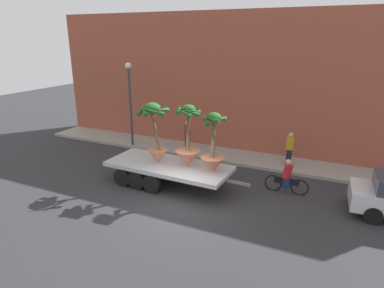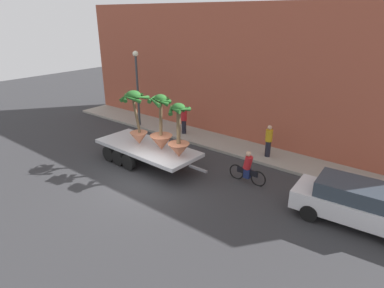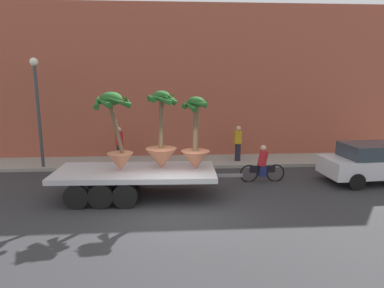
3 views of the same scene
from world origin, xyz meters
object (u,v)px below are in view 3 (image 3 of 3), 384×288
object	(u,v)px
potted_palm_front	(116,132)
street_lamp	(37,99)
potted_palm_middle	(196,143)
potted_palm_rear	(161,142)
flatbed_trailer	(128,176)
cyclist	(263,166)
pedestrian_far_left	(119,144)
parked_car	(377,162)
pedestrian_near_gate	(238,143)

from	to	relation	value
potted_palm_front	street_lamp	world-z (taller)	street_lamp
potted_palm_middle	potted_palm_rear	bearing A→B (deg)	174.78
potted_palm_rear	potted_palm_middle	size ratio (longest dim) A/B	1.08
flatbed_trailer	potted_palm_rear	world-z (taller)	potted_palm_rear
flatbed_trailer	potted_palm_front	size ratio (longest dim) A/B	2.43
potted_palm_rear	flatbed_trailer	bearing A→B (deg)	-175.82
cyclist	potted_palm_front	bearing A→B (deg)	-165.27
flatbed_trailer	potted_palm_rear	size ratio (longest dim) A/B	2.41
potted_palm_rear	pedestrian_far_left	size ratio (longest dim) A/B	1.60
potted_palm_rear	cyclist	xyz separation A→B (m)	(4.01, 1.31, -1.27)
parked_car	flatbed_trailer	bearing A→B (deg)	-173.73
cyclist	parked_car	distance (m)	4.59
potted_palm_middle	pedestrian_near_gate	distance (m)	5.02
potted_palm_front	pedestrian_far_left	world-z (taller)	potted_palm_front
potted_palm_front	cyclist	xyz separation A→B (m)	(5.52, 1.45, -1.65)
potted_palm_rear	street_lamp	bearing A→B (deg)	146.32
parked_car	street_lamp	distance (m)	14.52
parked_car	pedestrian_far_left	distance (m)	11.17
potted_palm_middle	potted_palm_front	xyz separation A→B (m)	(-2.70, -0.03, 0.42)
potted_palm_middle	parked_car	bearing A→B (deg)	8.43
cyclist	pedestrian_near_gate	distance (m)	2.96
flatbed_trailer	parked_car	world-z (taller)	parked_car
flatbed_trailer	street_lamp	size ratio (longest dim) A/B	1.36
parked_car	cyclist	bearing A→B (deg)	175.89
flatbed_trailer	potted_palm_middle	size ratio (longest dim) A/B	2.59
pedestrian_near_gate	street_lamp	world-z (taller)	street_lamp
potted_palm_middle	pedestrian_near_gate	bearing A→B (deg)	61.12
pedestrian_near_gate	street_lamp	bearing A→B (deg)	-176.45
potted_palm_rear	parked_car	world-z (taller)	potted_palm_rear
potted_palm_rear	potted_palm_front	bearing A→B (deg)	-174.85
potted_palm_rear	cyclist	bearing A→B (deg)	18.16
potted_palm_rear	pedestrian_near_gate	xyz separation A→B (m)	(3.58, 4.22, -0.90)
pedestrian_near_gate	street_lamp	xyz separation A→B (m)	(-9.07, -0.56, 2.19)
potted_palm_front	street_lamp	xyz separation A→B (m)	(-3.98, 3.79, 0.91)
pedestrian_far_left	cyclist	bearing A→B (deg)	-25.51
potted_palm_front	parked_car	bearing A→B (deg)	6.34
parked_car	potted_palm_middle	bearing A→B (deg)	-171.57
flatbed_trailer	pedestrian_near_gate	xyz separation A→B (m)	(4.76, 4.31, 0.29)
parked_car	pedestrian_far_left	xyz separation A→B (m)	(-10.68, 3.24, 0.22)
flatbed_trailer	pedestrian_near_gate	world-z (taller)	pedestrian_near_gate
parked_car	potted_palm_front	bearing A→B (deg)	-173.66
parked_car	pedestrian_far_left	size ratio (longest dim) A/B	2.64
potted_palm_rear	potted_palm_front	xyz separation A→B (m)	(-1.51, -0.14, 0.38)
potted_palm_middle	cyclist	bearing A→B (deg)	26.83
parked_car	street_lamp	xyz separation A→B (m)	(-14.07, 2.67, 2.40)
cyclist	street_lamp	size ratio (longest dim) A/B	0.38
potted_palm_rear	pedestrian_far_left	bearing A→B (deg)	116.45
potted_palm_rear	pedestrian_far_left	world-z (taller)	potted_palm_rear
flatbed_trailer	potted_palm_middle	bearing A→B (deg)	-0.55
pedestrian_far_left	potted_palm_rear	bearing A→B (deg)	-63.55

